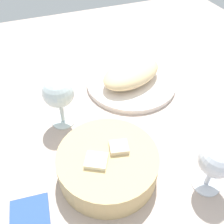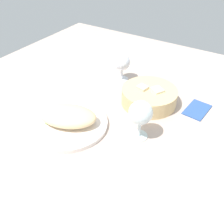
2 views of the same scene
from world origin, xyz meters
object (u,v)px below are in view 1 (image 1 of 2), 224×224
bread_basket (108,164)px  wine_glass_far (216,162)px  plate (131,83)px  wine_glass_near (59,94)px

bread_basket → wine_glass_far: (-17.24, 9.56, 4.49)cm
plate → wine_glass_near: bearing=19.7°
wine_glass_far → wine_glass_near: bearing=-50.7°
wine_glass_far → bread_basket: bearing=-29.0°
plate → bread_basket: size_ratio=1.28×
bread_basket → wine_glass_near: 19.40cm
bread_basket → wine_glass_far: wine_glass_far is taller
wine_glass_near → wine_glass_far: size_ratio=1.14×
plate → wine_glass_near: 24.53cm
wine_glass_near → wine_glass_far: wine_glass_near is taller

